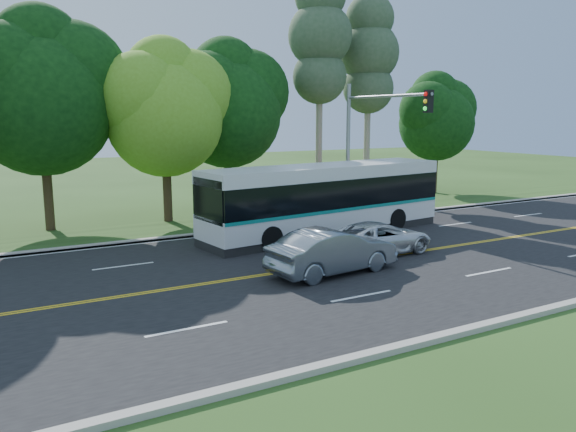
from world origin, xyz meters
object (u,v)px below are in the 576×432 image
traffic_signal (371,131)px  transit_bus (326,200)px  sedan (333,251)px  suv (378,238)px

traffic_signal → transit_bus: bearing=-166.8°
sedan → traffic_signal: bearing=-51.5°
traffic_signal → sedan: 9.80m
suv → traffic_signal: bearing=-38.0°
traffic_signal → sedan: (-6.36, -6.36, -3.87)m
transit_bus → suv: 4.31m
traffic_signal → transit_bus: (-3.01, -0.71, -3.07)m
sedan → suv: size_ratio=1.03×
suv → sedan: bearing=110.4°
traffic_signal → suv: traffic_signal is taller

